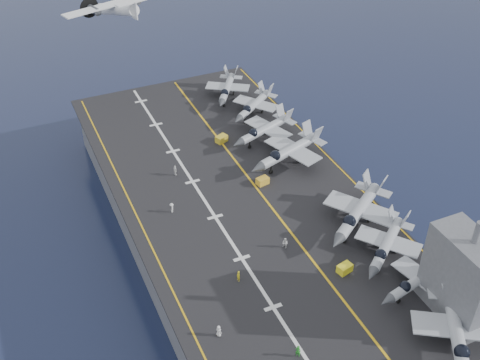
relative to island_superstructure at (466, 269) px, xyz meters
name	(u,v)px	position (x,y,z in m)	size (l,w,h in m)	color
ground	(250,255)	(-15.00, 30.00, -17.90)	(500.00, 500.00, 0.00)	#142135
hull	(250,233)	(-15.00, 30.00, -12.90)	(36.00, 90.00, 10.00)	#56595E
flight_deck	(250,208)	(-15.00, 30.00, -7.70)	(38.00, 92.00, 0.40)	black
foul_line	(267,202)	(-12.00, 30.00, -7.48)	(0.35, 90.00, 0.02)	gold
landing_centerline	(215,217)	(-21.00, 30.00, -7.48)	(0.50, 90.00, 0.02)	silver
deck_edge_port	(147,236)	(-32.00, 30.00, -7.48)	(0.25, 90.00, 0.02)	gold
deck_edge_stbd	(350,179)	(3.50, 30.00, -7.48)	(0.25, 90.00, 0.02)	gold
island_superstructure	(466,269)	(0.00, 0.00, 0.00)	(5.00, 10.00, 15.00)	#56595E
fighter_jet_0	(457,331)	(-3.75, -4.30, -4.81)	(16.98, 18.64, 5.39)	#919BA2
fighter_jet_1	(419,279)	(-2.16, 4.80, -5.28)	(14.31, 11.09, 4.43)	gray
fighter_jet_2	(387,243)	(-2.11, 12.12, -5.11)	(16.51, 15.67, 4.78)	#A3AAB3
fighter_jet_3	(359,210)	(-2.03, 19.56, -4.67)	(19.60, 18.23, 5.66)	gray
fighter_jet_5	(289,150)	(-3.83, 38.24, -4.76)	(18.29, 14.98, 5.47)	#969FA7
fighter_jet_6	(265,129)	(-4.34, 46.67, -5.07)	(16.33, 13.50, 4.86)	#8F989F
fighter_jet_7	(254,104)	(-2.23, 55.82, -5.18)	(16.01, 15.11, 4.63)	#9DA8B0
fighter_jet_8	(227,87)	(-4.35, 64.31, -5.19)	(14.71, 16.01, 4.63)	gray
tow_cart_a	(345,268)	(-9.06, 11.78, -6.89)	(2.29, 1.75, 1.22)	yellow
tow_cart_b	(263,181)	(-10.58, 34.73, -6.91)	(2.19, 1.63, 1.19)	gold
tow_cart_c	(222,139)	(-11.84, 49.35, -6.87)	(2.45, 2.06, 1.25)	gold
crew_0	(219,331)	(-29.19, 8.68, -6.65)	(1.08, 1.22, 1.71)	silver
crew_1	(238,276)	(-23.18, 16.23, -6.67)	(0.86, 1.11, 1.66)	yellow
crew_3	(172,208)	(-26.68, 33.84, -6.65)	(1.00, 1.20, 1.71)	silver
crew_4	(175,170)	(-22.95, 42.95, -6.53)	(0.90, 1.24, 1.93)	silver
crew_6	(298,351)	(-21.73, 2.01, -6.58)	(1.30, 1.28, 1.83)	#228824
crew_7	(285,243)	(-14.35, 19.48, -6.63)	(1.00, 1.21, 1.73)	silver
transport_plane	(116,10)	(-21.38, 80.48, 8.17)	(26.01, 21.21, 5.33)	silver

